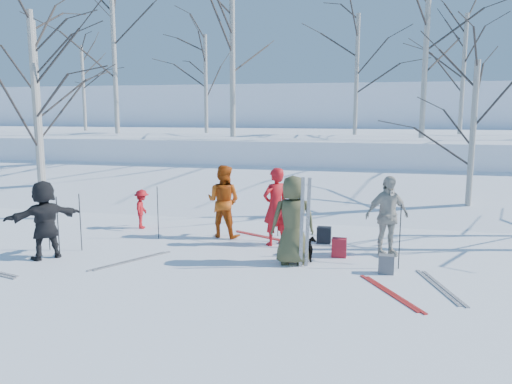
% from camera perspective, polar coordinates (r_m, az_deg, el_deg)
% --- Properties ---
extents(ground, '(120.00, 120.00, 0.00)m').
position_cam_1_polar(ground, '(10.74, -1.82, -8.12)').
color(ground, white).
rests_on(ground, ground).
extents(snow_ramp, '(70.00, 9.49, 4.12)m').
position_cam_1_polar(snow_ramp, '(17.38, 4.09, -0.91)').
color(snow_ramp, white).
rests_on(snow_ramp, ground).
extents(snow_plateau, '(70.00, 18.00, 2.20)m').
position_cam_1_polar(snow_plateau, '(27.13, 7.42, 4.49)').
color(snow_plateau, white).
rests_on(snow_plateau, ground).
extents(far_hill, '(90.00, 30.00, 6.00)m').
position_cam_1_polar(far_hill, '(48.00, 9.96, 7.65)').
color(far_hill, white).
rests_on(far_hill, ground).
extents(skier_olive_center, '(1.05, 0.83, 1.89)m').
position_cam_1_polar(skier_olive_center, '(10.49, 4.25, -3.23)').
color(skier_olive_center, '#434529').
rests_on(skier_olive_center, ground).
extents(skier_red_north, '(0.80, 0.80, 1.88)m').
position_cam_1_polar(skier_red_north, '(11.96, 2.23, -1.69)').
color(skier_red_north, red).
rests_on(skier_red_north, ground).
extents(skier_redor_behind, '(1.01, 0.84, 1.85)m').
position_cam_1_polar(skier_redor_behind, '(12.76, -3.74, -1.06)').
color(skier_redor_behind, '#B7480E').
rests_on(skier_redor_behind, ground).
extents(skier_red_seated, '(0.55, 0.77, 1.08)m').
position_cam_1_polar(skier_red_seated, '(14.08, -12.91, -1.91)').
color(skier_red_seated, red).
rests_on(skier_red_seated, ground).
extents(skier_cream_east, '(1.14, 0.91, 1.80)m').
position_cam_1_polar(skier_cream_east, '(11.46, 14.74, -2.67)').
color(skier_cream_east, beige).
rests_on(skier_cream_east, ground).
extents(skier_grey_west, '(1.43, 1.56, 1.73)m').
position_cam_1_polar(skier_grey_west, '(11.81, -23.00, -2.93)').
color(skier_grey_west, black).
rests_on(skier_grey_west, ground).
extents(dog, '(0.38, 0.61, 0.48)m').
position_cam_1_polar(dog, '(10.93, 6.37, -6.55)').
color(dog, black).
rests_on(dog, ground).
extents(upright_ski_left, '(0.12, 0.17, 1.90)m').
position_cam_1_polar(upright_ski_left, '(10.23, 5.25, -3.53)').
color(upright_ski_left, silver).
rests_on(upright_ski_left, ground).
extents(upright_ski_right, '(0.14, 0.23, 1.89)m').
position_cam_1_polar(upright_ski_right, '(10.24, 5.94, -3.52)').
color(upright_ski_right, silver).
rests_on(upright_ski_right, ground).
extents(ski_pair_a, '(1.22, 2.01, 0.02)m').
position_cam_1_polar(ski_pair_a, '(9.91, 20.29, -10.16)').
color(ski_pair_a, silver).
rests_on(ski_pair_a, ground).
extents(ski_pair_b, '(1.72, 2.06, 0.02)m').
position_cam_1_polar(ski_pair_b, '(12.87, 0.98, -5.14)').
color(ski_pair_b, '#AD1B18').
rests_on(ski_pair_b, ground).
extents(ski_pair_c, '(1.87, 2.08, 0.02)m').
position_cam_1_polar(ski_pair_c, '(11.19, -14.11, -7.63)').
color(ski_pair_c, silver).
rests_on(ski_pair_c, ground).
extents(ski_pair_d, '(1.83, 2.07, 0.02)m').
position_cam_1_polar(ski_pair_d, '(9.35, 15.12, -11.07)').
color(ski_pair_d, '#AD1B18').
rests_on(ski_pair_d, ground).
extents(ski_pole_a, '(0.02, 0.02, 1.34)m').
position_cam_1_polar(ski_pole_a, '(12.84, -11.15, -2.33)').
color(ski_pole_a, black).
rests_on(ski_pole_a, ground).
extents(ski_pole_b, '(0.02, 0.02, 1.34)m').
position_cam_1_polar(ski_pole_b, '(10.60, 16.11, -4.97)').
color(ski_pole_b, black).
rests_on(ski_pole_b, ground).
extents(ski_pole_c, '(0.02, 0.02, 1.34)m').
position_cam_1_polar(ski_pole_c, '(12.89, 4.67, -2.14)').
color(ski_pole_c, black).
rests_on(ski_pole_c, ground).
extents(ski_pole_d, '(0.02, 0.02, 1.34)m').
position_cam_1_polar(ski_pole_d, '(12.51, -22.66, -3.18)').
color(ski_pole_d, black).
rests_on(ski_pole_d, ground).
extents(ski_pole_e, '(0.02, 0.02, 1.34)m').
position_cam_1_polar(ski_pole_e, '(12.21, -19.44, -3.28)').
color(ski_pole_e, black).
rests_on(ski_pole_e, ground).
extents(ski_pole_f, '(0.02, 0.02, 1.34)m').
position_cam_1_polar(ski_pole_f, '(12.86, 2.52, -2.14)').
color(ski_pole_f, black).
rests_on(ski_pole_f, ground).
extents(ski_pole_g, '(0.02, 0.02, 1.34)m').
position_cam_1_polar(ski_pole_g, '(11.96, -21.69, -3.67)').
color(ski_pole_g, black).
rests_on(ski_pole_g, ground).
extents(backpack_red, '(0.32, 0.22, 0.42)m').
position_cam_1_polar(backpack_red, '(11.28, 9.48, -6.29)').
color(backpack_red, '#A81927').
rests_on(backpack_red, ground).
extents(backpack_grey, '(0.30, 0.20, 0.38)m').
position_cam_1_polar(backpack_grey, '(10.36, 14.65, -7.99)').
color(backpack_grey, '#56585E').
rests_on(backpack_grey, ground).
extents(backpack_dark, '(0.34, 0.24, 0.40)m').
position_cam_1_polar(backpack_dark, '(12.38, 7.78, -4.89)').
color(backpack_dark, black).
rests_on(backpack_dark, ground).
extents(birch_plateau_b, '(4.12, 4.12, 5.02)m').
position_cam_1_polar(birch_plateau_b, '(22.07, 11.42, 12.96)').
color(birch_plateau_b, silver).
rests_on(birch_plateau_b, snow_plateau).
extents(birch_plateau_c, '(5.56, 5.56, 7.09)m').
position_cam_1_polar(birch_plateau_c, '(23.87, -15.91, 15.00)').
color(birch_plateau_c, silver).
rests_on(birch_plateau_c, snow_plateau).
extents(birch_plateau_e, '(4.19, 4.19, 5.13)m').
position_cam_1_polar(birch_plateau_e, '(23.96, 22.60, 12.27)').
color(birch_plateau_e, silver).
rests_on(birch_plateau_e, snow_plateau).
extents(birch_plateau_f, '(5.41, 5.41, 6.87)m').
position_cam_1_polar(birch_plateau_f, '(20.33, 18.87, 15.62)').
color(birch_plateau_f, silver).
rests_on(birch_plateau_f, snow_plateau).
extents(birch_plateau_g, '(3.71, 3.71, 4.44)m').
position_cam_1_polar(birch_plateau_g, '(23.59, -5.77, 12.14)').
color(birch_plateau_g, silver).
rests_on(birch_plateau_g, snow_plateau).
extents(birch_plateau_h, '(3.61, 3.61, 4.31)m').
position_cam_1_polar(birch_plateau_h, '(27.66, -19.12, 11.11)').
color(birch_plateau_h, silver).
rests_on(birch_plateau_h, snow_plateau).
extents(birch_plateau_i, '(5.60, 5.60, 7.14)m').
position_cam_1_polar(birch_plateau_i, '(20.15, -2.73, 16.53)').
color(birch_plateau_i, silver).
rests_on(birch_plateau_i, snow_plateau).
extents(birch_edge_a, '(4.83, 4.83, 6.04)m').
position_cam_1_polar(birch_edge_a, '(16.04, -23.78, 7.80)').
color(birch_edge_a, silver).
rests_on(birch_edge_a, ground).
extents(birch_edge_d, '(5.02, 5.02, 6.31)m').
position_cam_1_polar(birch_edge_d, '(19.58, -23.59, 8.32)').
color(birch_edge_d, silver).
rests_on(birch_edge_d, ground).
extents(birch_edge_e, '(3.85, 3.85, 4.64)m').
position_cam_1_polar(birch_edge_e, '(15.82, 23.47, 5.27)').
color(birch_edge_e, silver).
rests_on(birch_edge_e, ground).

